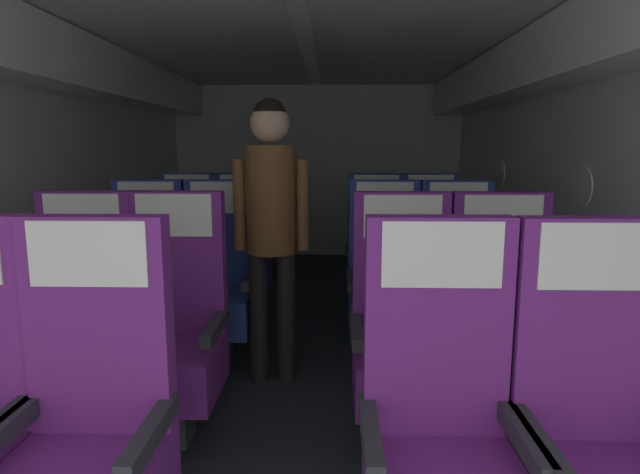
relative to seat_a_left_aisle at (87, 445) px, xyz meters
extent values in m
cube|color=#23282D|center=(0.53, 1.96, -0.50)|extent=(3.84, 7.16, 0.02)
cube|color=silver|center=(-1.29, 1.96, 0.59)|extent=(0.08, 6.76, 2.16)
cube|color=silver|center=(2.35, 1.96, 0.59)|extent=(0.08, 6.76, 2.16)
cube|color=silver|center=(0.53, 1.96, 1.67)|extent=(3.72, 6.76, 0.06)
cube|color=silver|center=(0.53, 5.36, 0.59)|extent=(3.72, 0.06, 2.16)
cube|color=white|center=(-1.07, 1.96, 1.45)|extent=(0.36, 6.49, 0.36)
cube|color=white|center=(2.12, 1.96, 1.45)|extent=(0.36, 6.49, 0.36)
cube|color=white|center=(0.53, 1.96, 1.63)|extent=(0.12, 6.08, 0.02)
cylinder|color=white|center=(2.30, 1.96, 0.63)|extent=(0.01, 0.26, 0.26)
cylinder|color=white|center=(2.30, 3.65, 0.63)|extent=(0.01, 0.26, 0.26)
cube|color=#6B237A|center=(0.00, 0.14, 0.33)|extent=(0.45, 0.09, 0.69)
cube|color=#28282D|center=(0.21, -0.06, 0.07)|extent=(0.05, 0.41, 0.06)
cube|color=#28282D|center=(-0.21, -0.06, 0.07)|extent=(0.05, 0.41, 0.06)
cube|color=silver|center=(0.00, 0.09, 0.57)|extent=(0.36, 0.01, 0.20)
cube|color=#6B237A|center=(1.51, 0.14, 0.33)|extent=(0.45, 0.09, 0.69)
cube|color=#28282D|center=(1.30, -0.06, 0.07)|extent=(0.05, 0.41, 0.06)
cube|color=silver|center=(1.51, 0.09, 0.57)|extent=(0.36, 0.01, 0.20)
cube|color=#6B237A|center=(1.06, 0.15, 0.33)|extent=(0.45, 0.09, 0.69)
cube|color=#28282D|center=(1.27, -0.05, 0.07)|extent=(0.05, 0.41, 0.06)
cube|color=#28282D|center=(0.84, -0.05, 0.07)|extent=(0.05, 0.41, 0.06)
cube|color=silver|center=(1.06, 0.10, 0.57)|extent=(0.36, 0.01, 0.20)
cube|color=#38383D|center=(-0.45, 0.86, -0.37)|extent=(0.16, 0.17, 0.24)
cube|color=#6B237A|center=(-0.45, 0.86, -0.14)|extent=(0.45, 0.48, 0.24)
cube|color=#6B237A|center=(-0.45, 1.06, 0.33)|extent=(0.45, 0.09, 0.69)
cube|color=#28282D|center=(-0.24, 0.86, 0.07)|extent=(0.05, 0.41, 0.06)
cube|color=#28282D|center=(-0.66, 0.86, 0.07)|extent=(0.05, 0.41, 0.06)
cube|color=silver|center=(-0.45, 1.01, 0.57)|extent=(0.36, 0.01, 0.20)
cube|color=#38383D|center=(-0.02, 0.86, -0.37)|extent=(0.16, 0.17, 0.24)
cube|color=#6B237A|center=(-0.02, 0.86, -0.14)|extent=(0.45, 0.48, 0.24)
cube|color=#6B237A|center=(-0.02, 1.06, 0.33)|extent=(0.45, 0.09, 0.69)
cube|color=#28282D|center=(0.20, 0.86, 0.07)|extent=(0.05, 0.41, 0.06)
cube|color=#28282D|center=(-0.23, 0.86, 0.07)|extent=(0.05, 0.41, 0.06)
cube|color=silver|center=(-0.02, 1.01, 0.57)|extent=(0.36, 0.01, 0.20)
cube|color=#38383D|center=(1.51, 0.85, -0.37)|extent=(0.16, 0.17, 0.24)
cube|color=#6B237A|center=(1.51, 0.85, -0.14)|extent=(0.45, 0.48, 0.24)
cube|color=#6B237A|center=(1.51, 1.05, 0.33)|extent=(0.45, 0.09, 0.69)
cube|color=#28282D|center=(1.73, 0.85, 0.07)|extent=(0.05, 0.41, 0.06)
cube|color=#28282D|center=(1.30, 0.85, 0.07)|extent=(0.05, 0.41, 0.06)
cube|color=silver|center=(1.51, 1.00, 0.57)|extent=(0.36, 0.01, 0.20)
cube|color=#38383D|center=(1.05, 0.84, -0.37)|extent=(0.16, 0.17, 0.24)
cube|color=#6B237A|center=(1.05, 0.84, -0.14)|extent=(0.45, 0.48, 0.24)
cube|color=#6B237A|center=(1.05, 1.04, 0.33)|extent=(0.45, 0.09, 0.69)
cube|color=#28282D|center=(1.27, 0.84, 0.07)|extent=(0.05, 0.41, 0.06)
cube|color=#28282D|center=(0.84, 0.84, 0.07)|extent=(0.05, 0.41, 0.06)
cube|color=silver|center=(1.05, 0.99, 0.57)|extent=(0.36, 0.01, 0.20)
cube|color=#38383D|center=(-0.46, 1.76, -0.37)|extent=(0.16, 0.17, 0.24)
cube|color=navy|center=(-0.46, 1.76, -0.14)|extent=(0.45, 0.48, 0.24)
cube|color=navy|center=(-0.46, 1.96, 0.33)|extent=(0.45, 0.09, 0.69)
cube|color=#28282D|center=(-0.25, 1.76, 0.07)|extent=(0.05, 0.41, 0.06)
cube|color=#28282D|center=(-0.68, 1.76, 0.07)|extent=(0.05, 0.41, 0.06)
cube|color=silver|center=(-0.46, 1.91, 0.57)|extent=(0.36, 0.01, 0.20)
cube|color=#38383D|center=(0.00, 1.76, -0.37)|extent=(0.16, 0.17, 0.24)
cube|color=navy|center=(0.00, 1.76, -0.14)|extent=(0.45, 0.48, 0.24)
cube|color=navy|center=(0.00, 1.96, 0.33)|extent=(0.45, 0.09, 0.69)
cube|color=#28282D|center=(0.22, 1.76, 0.07)|extent=(0.05, 0.41, 0.06)
cube|color=#28282D|center=(-0.21, 1.76, 0.07)|extent=(0.05, 0.41, 0.06)
cube|color=silver|center=(0.00, 1.91, 0.57)|extent=(0.36, 0.01, 0.20)
cube|color=#38383D|center=(1.51, 1.75, -0.37)|extent=(0.16, 0.17, 0.24)
cube|color=navy|center=(1.51, 1.75, -0.14)|extent=(0.45, 0.48, 0.24)
cube|color=navy|center=(1.51, 1.95, 0.33)|extent=(0.45, 0.09, 0.69)
cube|color=#28282D|center=(1.73, 1.75, 0.07)|extent=(0.05, 0.41, 0.06)
cube|color=#28282D|center=(1.30, 1.75, 0.07)|extent=(0.05, 0.41, 0.06)
cube|color=silver|center=(1.51, 1.90, 0.57)|extent=(0.36, 0.01, 0.20)
cube|color=#38383D|center=(1.06, 1.77, -0.37)|extent=(0.16, 0.17, 0.24)
cube|color=navy|center=(1.06, 1.77, -0.14)|extent=(0.45, 0.48, 0.24)
cube|color=navy|center=(1.06, 1.97, 0.33)|extent=(0.45, 0.09, 0.69)
cube|color=#28282D|center=(1.27, 1.77, 0.07)|extent=(0.05, 0.41, 0.06)
cube|color=#28282D|center=(0.84, 1.77, 0.07)|extent=(0.05, 0.41, 0.06)
cube|color=silver|center=(1.06, 1.92, 0.57)|extent=(0.36, 0.01, 0.20)
cube|color=#38383D|center=(-0.45, 2.67, -0.37)|extent=(0.16, 0.17, 0.24)
cube|color=navy|center=(-0.45, 2.67, -0.14)|extent=(0.45, 0.48, 0.24)
cube|color=navy|center=(-0.45, 2.87, 0.33)|extent=(0.45, 0.09, 0.69)
cube|color=#28282D|center=(-0.23, 2.67, 0.07)|extent=(0.05, 0.41, 0.06)
cube|color=#28282D|center=(-0.66, 2.67, 0.07)|extent=(0.05, 0.41, 0.06)
cube|color=silver|center=(-0.45, 2.82, 0.57)|extent=(0.36, 0.01, 0.20)
cube|color=#38383D|center=(0.00, 2.65, -0.37)|extent=(0.16, 0.17, 0.24)
cube|color=navy|center=(0.00, 2.65, -0.14)|extent=(0.45, 0.48, 0.24)
cube|color=navy|center=(0.00, 2.85, 0.33)|extent=(0.45, 0.09, 0.69)
cube|color=#28282D|center=(0.22, 2.65, 0.07)|extent=(0.05, 0.41, 0.06)
cube|color=#28282D|center=(-0.21, 2.65, 0.07)|extent=(0.05, 0.41, 0.06)
cube|color=silver|center=(0.00, 2.80, 0.57)|extent=(0.36, 0.01, 0.20)
cube|color=#38383D|center=(1.51, 2.67, -0.37)|extent=(0.16, 0.17, 0.24)
cube|color=navy|center=(1.51, 2.67, -0.14)|extent=(0.45, 0.48, 0.24)
cube|color=navy|center=(1.51, 2.86, 0.33)|extent=(0.45, 0.09, 0.69)
cube|color=#28282D|center=(1.72, 2.67, 0.07)|extent=(0.05, 0.41, 0.06)
cube|color=#28282D|center=(1.29, 2.67, 0.07)|extent=(0.05, 0.41, 0.06)
cube|color=silver|center=(1.51, 2.82, 0.57)|extent=(0.36, 0.01, 0.20)
cube|color=#38383D|center=(1.07, 2.65, -0.37)|extent=(0.16, 0.17, 0.24)
cube|color=navy|center=(1.07, 2.65, -0.14)|extent=(0.45, 0.48, 0.24)
cube|color=navy|center=(1.07, 2.85, 0.33)|extent=(0.45, 0.09, 0.69)
cube|color=#28282D|center=(1.29, 2.65, 0.07)|extent=(0.05, 0.41, 0.06)
cube|color=#28282D|center=(0.86, 2.65, 0.07)|extent=(0.05, 0.41, 0.06)
cube|color=silver|center=(1.07, 2.80, 0.57)|extent=(0.36, 0.01, 0.20)
cylinder|color=black|center=(0.30, 1.55, -0.10)|extent=(0.11, 0.11, 0.77)
cylinder|color=black|center=(0.46, 1.55, -0.10)|extent=(0.11, 0.11, 0.77)
cylinder|color=brown|center=(0.38, 1.55, 0.59)|extent=(0.28, 0.28, 0.61)
cylinder|color=brown|center=(0.20, 1.55, 0.56)|extent=(0.07, 0.07, 0.51)
cylinder|color=brown|center=(0.56, 1.55, 0.56)|extent=(0.07, 0.07, 0.51)
sphere|color=tan|center=(0.38, 1.55, 1.01)|extent=(0.22, 0.22, 0.22)
sphere|color=black|center=(0.38, 1.55, 1.05)|extent=(0.19, 0.19, 0.19)
camera|label=1|loc=(0.73, -1.46, 0.88)|focal=30.02mm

